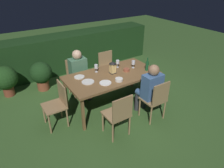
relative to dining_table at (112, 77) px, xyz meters
The scene contains 22 objects.
ground_plane 0.70m from the dining_table, ahead, with size 16.00×16.00×0.00m, color #385B28.
dining_table is the anchor object (origin of this frame).
chair_side_left_a 1.02m from the dining_table, 116.17° to the right, with size 0.42×0.40×0.87m.
chair_side_right_b 1.02m from the dining_table, 63.83° to the left, with size 0.42×0.40×0.87m.
chair_head_near 1.24m from the dining_table, behind, with size 0.40×0.42×0.87m.
chair_side_left_b 1.02m from the dining_table, 63.83° to the right, with size 0.42×0.40×0.87m.
person_in_blue 0.82m from the dining_table, 57.81° to the right, with size 0.38×0.47×1.15m.
chair_side_right_a 1.02m from the dining_table, 116.17° to the left, with size 0.42×0.40×0.87m.
person_in_green 0.82m from the dining_table, 122.19° to the left, with size 0.38×0.47×1.15m.
lantern_centerpiece 0.21m from the dining_table, 46.79° to the left, with size 0.15×0.15×0.27m.
green_bottle_on_table 0.81m from the dining_table, 16.76° to the right, with size 0.07×0.07×0.29m.
wine_glass_a 0.40m from the dining_table, 125.91° to the left, with size 0.08×0.08×0.17m.
wine_glass_b 0.61m from the dining_table, ahead, with size 0.08×0.08×0.17m.
wine_glass_c 0.44m from the dining_table, 39.10° to the left, with size 0.08×0.08×0.17m.
plate_a 0.68m from the dining_table, 157.90° to the left, with size 0.21×0.21×0.01m, color silver.
plate_b 0.58m from the dining_table, behind, with size 0.25×0.25×0.01m, color silver.
plate_c 0.40m from the dining_table, 141.66° to the right, with size 0.23×0.23×0.01m, color white.
bowl_olives 0.37m from the dining_table, ahead, with size 0.13×0.13×0.06m.
bowl_bread 0.32m from the dining_table, 96.44° to the right, with size 0.15×0.15×0.06m.
hedge_backdrop 2.40m from the dining_table, 90.00° to the left, with size 5.25×0.73×1.07m, color #193816.
potted_plant_by_hedge 2.55m from the dining_table, 138.36° to the left, with size 0.56×0.56×0.76m.
potted_plant_corner 1.90m from the dining_table, 126.05° to the left, with size 0.54×0.54×0.74m.
Camera 1 is at (-2.04, -3.18, 2.63)m, focal length 32.23 mm.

